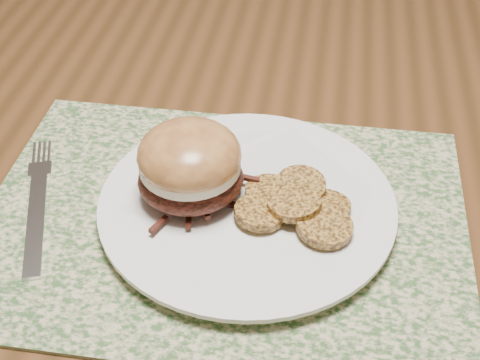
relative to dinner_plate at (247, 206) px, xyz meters
name	(u,v)px	position (x,y,z in m)	size (l,w,h in m)	color
placemat	(223,220)	(-0.02, -0.01, -0.01)	(0.45, 0.33, 0.00)	#395B2F
dinner_plate	(247,206)	(0.00, 0.00, 0.00)	(0.26, 0.26, 0.02)	white
pork_sandwich	(190,165)	(-0.05, 0.00, 0.04)	(0.12, 0.12, 0.07)	black
roasted_potatoes	(297,204)	(0.05, -0.01, 0.02)	(0.12, 0.11, 0.03)	#A97831
fork	(38,202)	(-0.20, -0.02, -0.01)	(0.08, 0.19, 0.00)	silver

